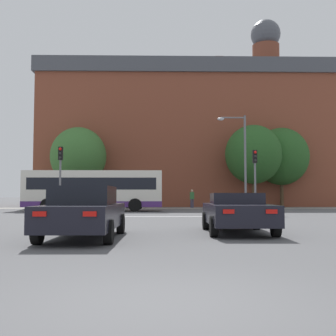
# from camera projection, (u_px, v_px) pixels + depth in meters

# --- Properties ---
(ground_plane) EXTENTS (400.00, 400.00, 0.00)m
(ground_plane) POSITION_uv_depth(u_px,v_px,m) (168.00, 305.00, 4.87)
(ground_plane) COLOR #545456
(stop_line_strip) EXTENTS (9.10, 0.30, 0.01)m
(stop_line_strip) POSITION_uv_depth(u_px,v_px,m) (161.00, 217.00, 24.58)
(stop_line_strip) COLOR silver
(stop_line_strip) RESTS_ON ground_plane
(far_pavement) EXTENTS (70.11, 2.50, 0.01)m
(far_pavement) POSITION_uv_depth(u_px,v_px,m) (161.00, 208.00, 39.94)
(far_pavement) COLOR #A09B91
(far_pavement) RESTS_ON ground_plane
(brick_civic_building) EXTENTS (32.81, 13.54, 22.79)m
(brick_civic_building) POSITION_uv_depth(u_px,v_px,m) (185.00, 138.00, 50.76)
(brick_civic_building) COLOR brown
(brick_civic_building) RESTS_ON ground_plane
(car_saloon_left) EXTENTS (2.08, 4.90, 1.52)m
(car_saloon_left) POSITION_uv_depth(u_px,v_px,m) (84.00, 212.00, 12.29)
(car_saloon_left) COLOR black
(car_saloon_left) RESTS_ON ground_plane
(car_roadster_right) EXTENTS (2.17, 4.61, 1.33)m
(car_roadster_right) POSITION_uv_depth(u_px,v_px,m) (237.00, 212.00, 14.10)
(car_roadster_right) COLOR black
(car_roadster_right) RESTS_ON ground_plane
(bus_crossing_lead) EXTENTS (10.58, 2.73, 3.12)m
(bus_crossing_lead) POSITION_uv_depth(u_px,v_px,m) (94.00, 190.00, 32.74)
(bus_crossing_lead) COLOR silver
(bus_crossing_lead) RESTS_ON ground_plane
(traffic_light_near_left) EXTENTS (0.26, 0.31, 4.15)m
(traffic_light_near_left) POSITION_uv_depth(u_px,v_px,m) (60.00, 169.00, 25.09)
(traffic_light_near_left) COLOR slate
(traffic_light_near_left) RESTS_ON ground_plane
(traffic_light_near_right) EXTENTS (0.26, 0.31, 4.03)m
(traffic_light_near_right) POSITION_uv_depth(u_px,v_px,m) (255.00, 171.00, 25.83)
(traffic_light_near_right) COLOR slate
(traffic_light_near_right) RESTS_ON ground_plane
(street_lamp_junction) EXTENTS (2.07, 0.36, 6.98)m
(street_lamp_junction) POSITION_uv_depth(u_px,v_px,m) (240.00, 153.00, 30.20)
(street_lamp_junction) COLOR slate
(street_lamp_junction) RESTS_ON ground_plane
(pedestrian_waiting) EXTENTS (0.45, 0.40, 1.74)m
(pedestrian_waiting) POSITION_uv_depth(u_px,v_px,m) (128.00, 197.00, 39.26)
(pedestrian_waiting) COLOR black
(pedestrian_waiting) RESTS_ON ground_plane
(pedestrian_walking_east) EXTENTS (0.43, 0.28, 1.56)m
(pedestrian_walking_east) POSITION_uv_depth(u_px,v_px,m) (100.00, 199.00, 39.66)
(pedestrian_walking_east) COLOR brown
(pedestrian_walking_east) RESTS_ON ground_plane
(pedestrian_walking_west) EXTENTS (0.41, 0.26, 1.79)m
(pedestrian_walking_west) POSITION_uv_depth(u_px,v_px,m) (192.00, 197.00, 40.54)
(pedestrian_walking_west) COLOR #333851
(pedestrian_walking_west) RESTS_ON ground_plane
(tree_by_building) EXTENTS (5.55, 5.55, 8.17)m
(tree_by_building) POSITION_uv_depth(u_px,v_px,m) (253.00, 154.00, 41.45)
(tree_by_building) COLOR #4C3823
(tree_by_building) RESTS_ON ground_plane
(tree_kerbside) EXTENTS (5.66, 5.66, 8.22)m
(tree_kerbside) POSITION_uv_depth(u_px,v_px,m) (281.00, 156.00, 43.57)
(tree_kerbside) COLOR #4C3823
(tree_kerbside) RESTS_ON ground_plane
(tree_distant) EXTENTS (5.54, 5.54, 8.03)m
(tree_distant) POSITION_uv_depth(u_px,v_px,m) (78.00, 156.00, 41.99)
(tree_distant) COLOR #4C3823
(tree_distant) RESTS_ON ground_plane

